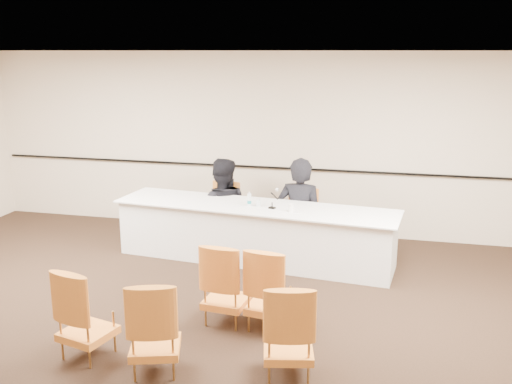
% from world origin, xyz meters
% --- Properties ---
extents(floor, '(10.00, 10.00, 0.00)m').
position_xyz_m(floor, '(0.00, 0.00, 0.00)').
color(floor, black).
rests_on(floor, ground).
extents(ceiling, '(10.00, 10.00, 0.00)m').
position_xyz_m(ceiling, '(0.00, 0.00, 3.00)').
color(ceiling, white).
rests_on(ceiling, ground).
extents(wall_back, '(10.00, 0.04, 3.00)m').
position_xyz_m(wall_back, '(0.00, 4.00, 1.50)').
color(wall_back, beige).
rests_on(wall_back, ground).
extents(wall_rail, '(9.80, 0.04, 0.03)m').
position_xyz_m(wall_rail, '(0.00, 3.96, 1.10)').
color(wall_rail, black).
rests_on(wall_rail, wall_back).
extents(panel_table, '(4.21, 1.37, 0.83)m').
position_xyz_m(panel_table, '(0.12, 2.51, 0.41)').
color(panel_table, white).
rests_on(panel_table, ground).
extents(panelist_main, '(0.76, 0.54, 1.98)m').
position_xyz_m(panelist_main, '(0.69, 3.05, 0.47)').
color(panelist_main, black).
rests_on(panelist_main, ground).
extents(panelist_main_chair, '(0.55, 0.55, 0.95)m').
position_xyz_m(panelist_main_chair, '(0.69, 3.05, 0.47)').
color(panelist_main_chair, orange).
rests_on(panelist_main_chair, ground).
extents(panelist_second, '(1.01, 0.85, 1.84)m').
position_xyz_m(panelist_second, '(-0.58, 3.19, 0.45)').
color(panelist_second, black).
rests_on(panelist_second, ground).
extents(panelist_second_chair, '(0.55, 0.55, 0.95)m').
position_xyz_m(panelist_second_chair, '(-0.58, 3.19, 0.47)').
color(panelist_second_chair, orange).
rests_on(panelist_second_chair, ground).
extents(papers, '(0.35, 0.29, 0.00)m').
position_xyz_m(papers, '(0.71, 2.37, 0.83)').
color(papers, white).
rests_on(papers, panel_table).
extents(microphone, '(0.15, 0.22, 0.27)m').
position_xyz_m(microphone, '(0.40, 2.42, 0.97)').
color(microphone, black).
rests_on(microphone, panel_table).
extents(water_bottle, '(0.07, 0.07, 0.20)m').
position_xyz_m(water_bottle, '(0.05, 2.48, 0.93)').
color(water_bottle, teal).
rests_on(water_bottle, panel_table).
extents(drinking_glass, '(0.08, 0.08, 0.10)m').
position_xyz_m(drinking_glass, '(0.18, 2.48, 0.88)').
color(drinking_glass, silver).
rests_on(drinking_glass, panel_table).
extents(coffee_cup, '(0.09, 0.09, 0.12)m').
position_xyz_m(coffee_cup, '(0.69, 2.29, 0.89)').
color(coffee_cup, white).
rests_on(coffee_cup, panel_table).
extents(aud_chair_front_mid, '(0.54, 0.54, 0.95)m').
position_xyz_m(aud_chair_front_mid, '(0.27, 0.52, 0.47)').
color(aud_chair_front_mid, orange).
rests_on(aud_chair_front_mid, ground).
extents(aud_chair_front_right, '(0.56, 0.56, 0.95)m').
position_xyz_m(aud_chair_front_right, '(0.78, 0.49, 0.47)').
color(aud_chair_front_right, orange).
rests_on(aud_chair_front_right, ground).
extents(aud_chair_back_left, '(0.61, 0.61, 0.95)m').
position_xyz_m(aud_chair_back_left, '(-0.87, -0.52, 0.47)').
color(aud_chair_back_left, orange).
rests_on(aud_chair_back_left, ground).
extents(aud_chair_back_mid, '(0.63, 0.63, 0.95)m').
position_xyz_m(aud_chair_back_mid, '(-0.09, -0.63, 0.47)').
color(aud_chair_back_mid, orange).
rests_on(aud_chair_back_mid, ground).
extents(aud_chair_back_right, '(0.60, 0.60, 0.95)m').
position_xyz_m(aud_chair_back_right, '(1.15, -0.40, 0.47)').
color(aud_chair_back_right, orange).
rests_on(aud_chair_back_right, ground).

